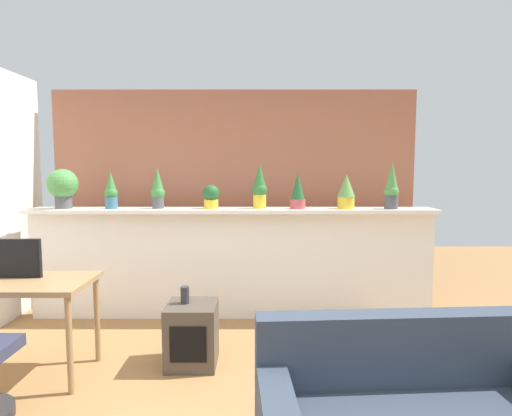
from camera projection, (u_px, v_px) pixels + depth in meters
The scene contains 15 objects.
divider_wall at pixel (233, 265), 4.38m from camera, with size 4.23×0.16×1.13m, color white.
plant_shelf at pixel (233, 210), 4.29m from camera, with size 4.23×0.37×0.04m, color white.
brick_wall_behind at pixel (236, 197), 4.92m from camera, with size 4.23×0.10×2.50m, color #AD664C.
potted_plant_0 at pixel (64, 186), 4.27m from camera, with size 0.31×0.31×0.41m.
potted_plant_1 at pixel (112, 191), 4.25m from camera, with size 0.13×0.13×0.39m.
potted_plant_2 at pixel (159, 189), 4.28m from camera, with size 0.15×0.15×0.43m.
potted_plant_3 at pixel (212, 196), 4.28m from camera, with size 0.18×0.18×0.25m.
potted_plant_4 at pixel (261, 187), 4.29m from camera, with size 0.16×0.16×0.47m.
potted_plant_5 at pixel (299, 191), 4.25m from camera, with size 0.16×0.16×0.38m.
potted_plant_6 at pixel (348, 191), 4.26m from camera, with size 0.18×0.18×0.36m.
potted_plant_7 at pixel (393, 187), 4.22m from camera, with size 0.15×0.15×0.49m.
desk at pixel (18, 291), 3.10m from camera, with size 1.10×0.60×0.75m.
tv_monitor at pixel (18, 258), 3.16m from camera, with size 0.37×0.04×0.30m, color black.
side_cube_shelf at pixel (193, 334), 3.33m from camera, with size 0.40×0.41×0.50m.
vase_on_shelf at pixel (186, 295), 3.32m from camera, with size 0.07×0.07×0.14m, color #2D2D33.
Camera 1 is at (0.25, -2.31, 1.59)m, focal length 28.84 mm.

